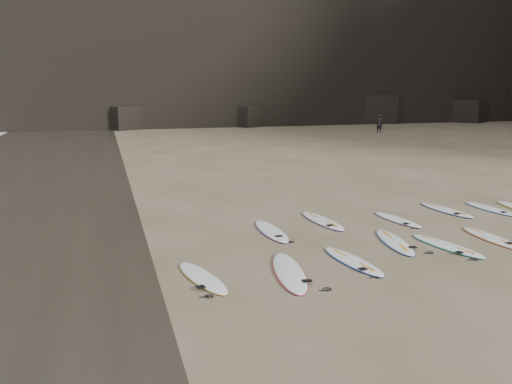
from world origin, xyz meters
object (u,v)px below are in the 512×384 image
surfboard_11 (202,277)px  surfboard_1 (353,261)px  surfboard_5 (271,231)px  surfboard_6 (322,221)px  surfboard_2 (394,242)px  surfboard_3 (447,245)px  person_b (379,121)px  surfboard_8 (446,210)px  person_a (379,123)px  surfboard_7 (398,220)px  surfboard_0 (289,272)px  surfboard_4 (491,238)px  surfboard_9 (491,209)px

surfboard_11 → surfboard_1: bearing=-14.0°
surfboard_1 → surfboard_5: size_ratio=0.95×
surfboard_6 → surfboard_2: bearing=-74.7°
surfboard_3 → person_b: bearing=50.4°
surfboard_3 → surfboard_8: size_ratio=0.98×
surfboard_11 → person_a: bearing=40.1°
surfboard_6 → surfboard_7: 2.57m
surfboard_0 → surfboard_11: bearing=-176.7°
surfboard_2 → person_b: 43.02m
surfboard_1 → person_a: (20.75, 33.93, 0.89)m
surfboard_3 → surfboard_11: surfboard_3 is taller
surfboard_0 → surfboard_5: size_ratio=1.08×
surfboard_4 → person_a: size_ratio=1.29×
surfboard_11 → person_b: (27.30, 38.39, 0.74)m
surfboard_7 → surfboard_8: (2.45, 0.68, 0.01)m
surfboard_8 → surfboard_2: bearing=-149.9°
surfboard_7 → person_a: person_a is taller
surfboard_4 → surfboard_11: (-8.81, -0.62, -0.00)m
surfboard_1 → surfboard_2: 2.22m
surfboard_8 → person_b: person_b is taller
surfboard_3 → surfboard_8: surfboard_8 is taller
surfboard_4 → surfboard_11: size_ratio=1.03×
surfboard_0 → surfboard_4: surfboard_0 is taller
surfboard_0 → surfboard_8: surfboard_0 is taller
surfboard_6 → surfboard_9: 6.65m
surfboard_7 → surfboard_5: bearing=172.9°
surfboard_4 → surfboard_11: surfboard_4 is taller
surfboard_11 → person_b: 47.12m
surfboard_0 → surfboard_9: 10.17m
surfboard_3 → surfboard_5: surfboard_5 is taller
surfboard_0 → surfboard_4: size_ratio=1.15×
surfboard_7 → surfboard_2: bearing=-132.3°
person_b → surfboard_6: bearing=159.1°
surfboard_11 → surfboard_7: bearing=10.2°
person_a → surfboard_2: bearing=122.9°
surfboard_0 → surfboard_1: (1.84, 0.26, -0.01)m
surfboard_6 → surfboard_11: 6.18m
surfboard_6 → person_a: (19.85, 30.06, 0.89)m
surfboard_0 → person_b: person_b is taller
surfboard_3 → surfboard_6: 4.16m
surfboard_5 → person_a: 37.72m
surfboard_5 → surfboard_7: bearing=0.4°
surfboard_11 → person_a: person_a is taller
surfboard_4 → person_a: bearing=66.2°
surfboard_8 → surfboard_11: bearing=-163.8°
surfboard_3 → surfboard_5: bearing=134.7°
surfboard_1 → surfboard_4: bearing=-0.0°
surfboard_1 → surfboard_7: size_ratio=1.09×
surfboard_2 → surfboard_4: size_ratio=1.05×
surfboard_6 → person_b: size_ratio=1.66×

